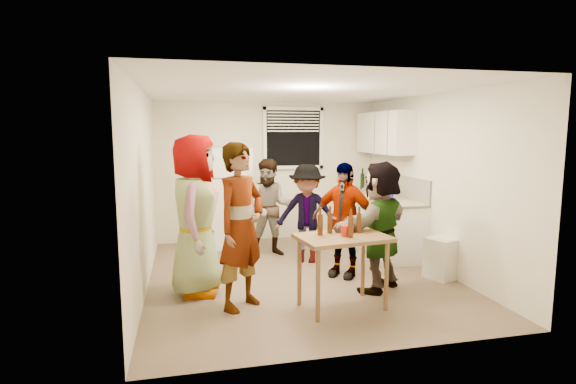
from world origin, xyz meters
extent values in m
cube|color=white|center=(-0.75, 1.88, 0.85)|extent=(0.70, 0.70, 1.70)
cube|color=white|center=(1.70, 1.15, 0.43)|extent=(0.60, 2.20, 0.86)
cube|color=beige|center=(1.70, 1.15, 0.88)|extent=(0.64, 2.22, 0.04)
cube|color=beige|center=(1.99, 1.15, 1.08)|extent=(0.03, 2.20, 0.36)
cube|color=white|center=(1.83, 1.35, 1.95)|extent=(0.34, 1.60, 0.70)
cylinder|color=white|center=(1.68, 0.72, 0.90)|extent=(0.11, 0.11, 0.25)
cylinder|color=black|center=(1.75, 2.06, 0.90)|extent=(0.07, 0.07, 0.29)
cylinder|color=#47230C|center=(1.60, 0.90, 0.90)|extent=(0.07, 0.07, 0.25)
cylinder|color=#1517C0|center=(1.62, 0.59, 0.90)|extent=(0.09, 0.09, 0.12)
cube|color=gold|center=(1.92, 1.61, 0.98)|extent=(0.02, 0.19, 0.16)
cube|color=beige|center=(1.87, -0.51, 0.25)|extent=(0.48, 0.48, 0.55)
cylinder|color=#47230C|center=(0.42, -1.09, 0.83)|extent=(0.06, 0.06, 0.22)
cylinder|color=red|center=(0.21, -1.21, 0.83)|extent=(0.09, 0.09, 0.12)
imported|color=gray|center=(-1.39, -0.36, 0.00)|extent=(2.08, 1.29, 0.62)
imported|color=#141933|center=(-0.90, -0.92, 0.00)|extent=(1.74, 1.84, 0.44)
imported|color=brown|center=(-0.18, 1.13, 0.00)|extent=(1.07, 1.67, 0.59)
imported|color=#38393D|center=(0.28, 0.64, 0.00)|extent=(1.48, 1.75, 0.55)
imported|color=black|center=(0.59, -0.13, 0.00)|extent=(1.74, 1.77, 0.38)
imported|color=#F58449|center=(0.85, -0.73, 0.00)|extent=(2.17, 2.19, 0.48)
camera|label=1|loc=(-1.49, -5.78, 1.97)|focal=28.00mm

